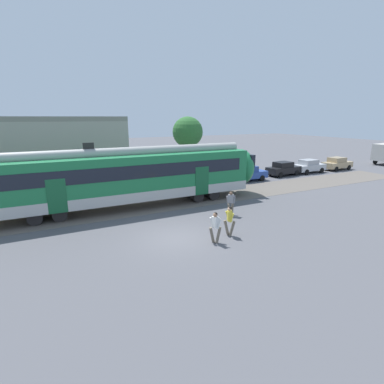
{
  "coord_description": "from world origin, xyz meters",
  "views": [
    {
      "loc": [
        -6.12,
        -13.83,
        6.34
      ],
      "look_at": [
        2.46,
        3.02,
        1.6
      ],
      "focal_mm": 28.0,
      "sensor_mm": 36.0,
      "label": 1
    }
  ],
  "objects_px": {
    "pedestrian_grey": "(231,201)",
    "parked_car_silver": "(309,166)",
    "pedestrian_white": "(215,225)",
    "pedestrian_yellow": "(230,219)",
    "parked_car_blue": "(247,173)",
    "parked_car_tan": "(337,163)",
    "parked_car_black": "(284,169)"
  },
  "relations": [
    {
      "from": "parked_car_blue",
      "to": "pedestrian_white",
      "type": "bearing_deg",
      "value": -132.99
    },
    {
      "from": "pedestrian_white",
      "to": "pedestrian_yellow",
      "type": "height_order",
      "value": "same"
    },
    {
      "from": "pedestrian_yellow",
      "to": "parked_car_tan",
      "type": "relative_size",
      "value": 0.41
    },
    {
      "from": "parked_car_black",
      "to": "parked_car_silver",
      "type": "bearing_deg",
      "value": -0.03
    },
    {
      "from": "pedestrian_grey",
      "to": "parked_car_tan",
      "type": "height_order",
      "value": "pedestrian_grey"
    },
    {
      "from": "parked_car_tan",
      "to": "pedestrian_grey",
      "type": "bearing_deg",
      "value": -157.89
    },
    {
      "from": "pedestrian_yellow",
      "to": "parked_car_tan",
      "type": "bearing_deg",
      "value": 26.22
    },
    {
      "from": "pedestrian_yellow",
      "to": "parked_car_silver",
      "type": "distance_m",
      "value": 22.49
    },
    {
      "from": "pedestrian_grey",
      "to": "parked_car_black",
      "type": "distance_m",
      "value": 15.92
    },
    {
      "from": "pedestrian_white",
      "to": "parked_car_tan",
      "type": "xyz_separation_m",
      "value": [
        25.02,
        12.22,
        -0.18
      ]
    },
    {
      "from": "pedestrian_yellow",
      "to": "parked_car_black",
      "type": "xyz_separation_m",
      "value": [
        15.19,
        11.86,
        -0.18
      ]
    },
    {
      "from": "parked_car_tan",
      "to": "pedestrian_yellow",
      "type": "bearing_deg",
      "value": -153.78
    },
    {
      "from": "pedestrian_yellow",
      "to": "parked_car_black",
      "type": "distance_m",
      "value": 19.27
    },
    {
      "from": "pedestrian_yellow",
      "to": "parked_car_blue",
      "type": "xyz_separation_m",
      "value": [
        9.83,
        11.35,
        -0.18
      ]
    },
    {
      "from": "parked_car_tan",
      "to": "parked_car_black",
      "type": "bearing_deg",
      "value": 179.15
    },
    {
      "from": "pedestrian_yellow",
      "to": "parked_car_blue",
      "type": "bearing_deg",
      "value": 49.09
    },
    {
      "from": "pedestrian_white",
      "to": "pedestrian_grey",
      "type": "height_order",
      "value": "same"
    },
    {
      "from": "pedestrian_grey",
      "to": "parked_car_blue",
      "type": "distance_m",
      "value": 11.5
    },
    {
      "from": "parked_car_silver",
      "to": "pedestrian_grey",
      "type": "bearing_deg",
      "value": -152.26
    },
    {
      "from": "pedestrian_white",
      "to": "parked_car_black",
      "type": "relative_size",
      "value": 0.41
    },
    {
      "from": "pedestrian_white",
      "to": "parked_car_silver",
      "type": "distance_m",
      "value": 23.77
    },
    {
      "from": "pedestrian_white",
      "to": "pedestrian_grey",
      "type": "relative_size",
      "value": 1.0
    },
    {
      "from": "parked_car_blue",
      "to": "parked_car_silver",
      "type": "height_order",
      "value": "same"
    },
    {
      "from": "pedestrian_grey",
      "to": "parked_car_silver",
      "type": "bearing_deg",
      "value": 27.74
    },
    {
      "from": "pedestrian_white",
      "to": "parked_car_black",
      "type": "xyz_separation_m",
      "value": [
        16.39,
        12.35,
        -0.18
      ]
    },
    {
      "from": "pedestrian_grey",
      "to": "parked_car_blue",
      "type": "height_order",
      "value": "pedestrian_grey"
    },
    {
      "from": "pedestrian_yellow",
      "to": "parked_car_black",
      "type": "relative_size",
      "value": 0.41
    },
    {
      "from": "pedestrian_grey",
      "to": "parked_car_tan",
      "type": "bearing_deg",
      "value": 22.11
    },
    {
      "from": "parked_car_silver",
      "to": "parked_car_tan",
      "type": "distance_m",
      "value": 4.72
    },
    {
      "from": "pedestrian_white",
      "to": "parked_car_silver",
      "type": "xyz_separation_m",
      "value": [
        20.31,
        12.35,
        -0.18
      ]
    },
    {
      "from": "pedestrian_white",
      "to": "parked_car_blue",
      "type": "height_order",
      "value": "pedestrian_white"
    },
    {
      "from": "parked_car_blue",
      "to": "parked_car_tan",
      "type": "xyz_separation_m",
      "value": [
        13.99,
        0.38,
        0.0
      ]
    }
  ]
}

